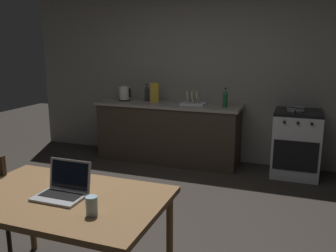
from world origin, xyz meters
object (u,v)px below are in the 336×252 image
Objects in this scene: cereal_box at (155,93)px; drinking_glass at (92,206)px; bottle_b at (147,93)px; bottle at (225,98)px; dish_rack at (194,101)px; dining_table at (64,205)px; frying_pan at (295,109)px; laptop at (63,190)px; electric_kettle at (124,94)px; stove_oven at (296,143)px.

drinking_glass is at bearing -74.23° from cereal_box.
bottle_b is (-1.08, 3.32, 0.21)m from drinking_glass.
bottle is at bearing -3.72° from cereal_box.
dish_rack is (0.61, -0.02, -0.10)m from cereal_box.
frying_pan is (1.41, 3.04, 0.24)m from dining_table.
laptop is 3.07m from dish_rack.
electric_kettle is 0.87× the size of bottle_b.
frying_pan is at bearing -147.71° from stove_oven.
drinking_glass is 0.35× the size of dish_rack.
bottle is 2.30× the size of drinking_glass.
bottle_b is at bearing 13.10° from electric_kettle.
bottle_b reaches higher than laptop.
laptop reaches higher than drinking_glass.
laptop is at bearing 65.23° from dining_table.
dining_table is 5.08× the size of bottle.
electric_kettle is 0.35m from bottle_b.
dish_rack is at bearing 101.69° from laptop.
cereal_box reaches higher than bottle.
stove_oven is 1.12m from bottle.
dining_table is at bearing -99.14° from bottle.
electric_kettle is at bearing 121.63° from laptop.
frying_pan is 2.16m from bottle_b.
drinking_glass is at bearing -15.43° from laptop.
laptop is at bearing -114.87° from frying_pan.
cereal_box reaches higher than drinking_glass.
electric_kettle is 0.50m from cereal_box.
dish_rack is (1.11, 0.00, -0.06)m from electric_kettle.
bottle_b is (-2.16, 0.11, 0.10)m from frying_pan.
cereal_box is (-0.59, 3.09, 0.24)m from laptop.
electric_kettle is 0.67× the size of dish_rack.
bottle_b reaches higher than electric_kettle.
dish_rack is (-1.43, 0.00, 0.49)m from stove_oven.
dish_rack is at bearing -1.88° from cereal_box.
drinking_glass reaches higher than dining_table.
laptop is 3.26m from electric_kettle.
bottle is at bearing -177.19° from stove_oven.
laptop is at bearing -115.34° from stove_oven.
bottle_b is at bearing 177.85° from stove_oven.
drinking_glass is at bearing -66.32° from electric_kettle.
cereal_box is (-2.04, 0.02, 0.59)m from stove_oven.
electric_kettle reaches higher than drinking_glass.
frying_pan is 3.44× the size of drinking_glass.
cereal_box is (-2.00, 0.05, 0.12)m from frying_pan.
frying_pan is at bearing -2.91° from bottle_b.
stove_oven is at bearing 70.84° from drinking_glass.
bottle_b is (-2.20, 0.08, 0.57)m from stove_oven.
stove_oven is 2.60m from electric_kettle.
stove_oven is 1.51m from dish_rack.
bottle_b is at bearing 103.35° from dining_table.
stove_oven is at bearing 32.29° from frying_pan.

